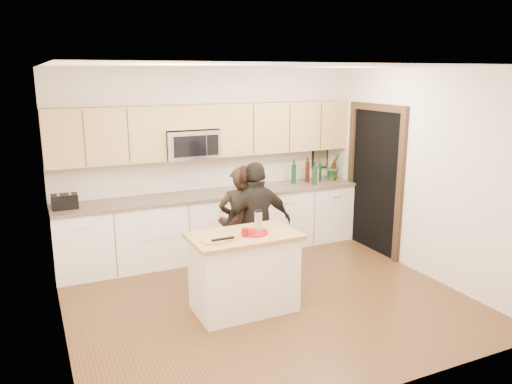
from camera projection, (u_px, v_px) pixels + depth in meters
name	position (u px, v px, depth m)	size (l,w,h in m)	color
floor	(266.00, 299.00, 5.96)	(4.50, 4.50, 0.00)	brown
room_shell	(267.00, 156.00, 5.56)	(4.52, 4.02, 2.71)	beige
back_cabinetry	(216.00, 223.00, 7.34)	(4.50, 0.66, 0.94)	white
upper_cabinetry	(213.00, 129.00, 7.16)	(4.50, 0.33, 0.75)	tan
microwave	(191.00, 144.00, 7.03)	(0.76, 0.41, 0.40)	silver
doorway	(375.00, 175.00, 7.40)	(0.06, 1.25, 2.20)	black
framed_picture	(320.00, 157.00, 8.21)	(0.30, 0.03, 0.38)	black
dish_towel	(154.00, 212.00, 6.71)	(0.34, 0.60, 0.48)	white
island	(244.00, 272.00, 5.60)	(1.21, 0.71, 0.90)	white
red_plate	(254.00, 233.00, 5.52)	(0.30, 0.30, 0.02)	#9C0E0E
box_grater	(258.00, 221.00, 5.49)	(0.08, 0.05, 0.25)	silver
drink_glass	(245.00, 232.00, 5.41)	(0.07, 0.07, 0.09)	maroon
cutting_board	(214.00, 241.00, 5.24)	(0.26, 0.17, 0.02)	#A78345
tongs	(223.00, 239.00, 5.25)	(0.25, 0.03, 0.02)	black
knife	(220.00, 243.00, 5.14)	(0.21, 0.02, 0.01)	silver
toaster	(65.00, 202.00, 6.35)	(0.32, 0.20, 0.19)	black
bottle_cluster	(317.00, 171.00, 7.91)	(0.84, 0.36, 0.38)	#113316
orchid	(334.00, 166.00, 8.04)	(0.25, 0.20, 0.45)	#2E6628
woman_left	(240.00, 223.00, 6.44)	(0.54, 0.35, 1.48)	black
woman_center	(246.00, 223.00, 6.38)	(0.74, 0.57, 1.51)	black
woman_right	(257.00, 225.00, 6.18)	(0.93, 0.39, 1.59)	black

